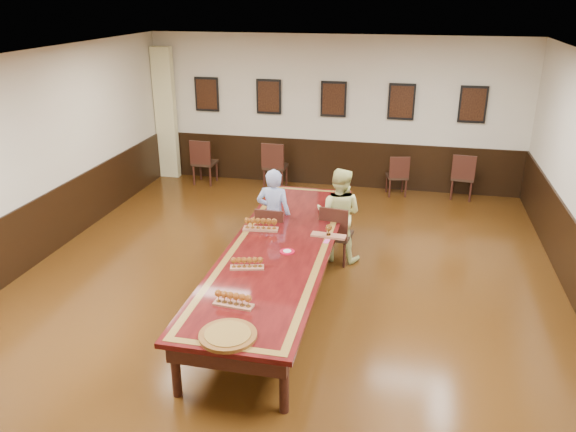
% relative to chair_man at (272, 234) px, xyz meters
% --- Properties ---
extents(floor, '(8.00, 10.00, 0.02)m').
position_rel_chair_man_xyz_m(floor, '(0.37, -1.02, -0.48)').
color(floor, black).
rests_on(floor, ground).
extents(ceiling, '(8.00, 10.00, 0.02)m').
position_rel_chair_man_xyz_m(ceiling, '(0.37, -1.02, 2.74)').
color(ceiling, white).
rests_on(ceiling, floor).
extents(wall_back, '(8.00, 0.02, 3.20)m').
position_rel_chair_man_xyz_m(wall_back, '(0.37, 3.99, 1.13)').
color(wall_back, beige).
rests_on(wall_back, floor).
extents(wall_left, '(0.02, 10.00, 3.20)m').
position_rel_chair_man_xyz_m(wall_left, '(-3.64, -1.02, 1.13)').
color(wall_left, beige).
rests_on(wall_left, floor).
extents(chair_man, '(0.45, 0.48, 0.94)m').
position_rel_chair_man_xyz_m(chair_man, '(0.00, 0.00, 0.00)').
color(chair_man, black).
rests_on(chair_man, floor).
extents(chair_woman, '(0.51, 0.55, 0.96)m').
position_rel_chair_man_xyz_m(chair_woman, '(0.98, 0.21, 0.01)').
color(chair_woman, black).
rests_on(chair_woman, floor).
extents(spare_chair_a, '(0.49, 0.53, 1.01)m').
position_rel_chair_man_xyz_m(spare_chair_a, '(-2.40, 3.48, 0.04)').
color(spare_chair_a, black).
rests_on(spare_chair_a, floor).
extents(spare_chair_b, '(0.49, 0.54, 1.03)m').
position_rel_chair_man_xyz_m(spare_chair_b, '(-0.80, 3.51, 0.05)').
color(spare_chair_b, black).
rests_on(spare_chair_b, floor).
extents(spare_chair_c, '(0.50, 0.53, 0.87)m').
position_rel_chair_man_xyz_m(spare_chair_c, '(1.79, 3.60, -0.03)').
color(spare_chair_c, black).
rests_on(spare_chair_c, floor).
extents(spare_chair_d, '(0.50, 0.54, 0.97)m').
position_rel_chair_man_xyz_m(spare_chair_d, '(3.12, 3.68, 0.02)').
color(spare_chair_d, black).
rests_on(spare_chair_d, floor).
extents(person_man, '(0.55, 0.37, 1.49)m').
position_rel_chair_man_xyz_m(person_man, '(0.00, 0.10, 0.28)').
color(person_man, '#4A68BA').
rests_on(person_man, floor).
extents(person_woman, '(0.82, 0.68, 1.51)m').
position_rel_chair_man_xyz_m(person_woman, '(1.00, 0.31, 0.28)').
color(person_woman, '#E1E48E').
rests_on(person_woman, floor).
extents(pink_phone, '(0.08, 0.14, 0.01)m').
position_rel_chair_man_xyz_m(pink_phone, '(0.97, -0.74, 0.29)').
color(pink_phone, '#D5479D').
rests_on(pink_phone, conference_table).
extents(curtain, '(0.45, 0.18, 2.90)m').
position_rel_chair_man_xyz_m(curtain, '(-3.38, 3.80, 0.98)').
color(curtain, beige).
rests_on(curtain, floor).
extents(wainscoting, '(8.00, 10.00, 1.00)m').
position_rel_chair_man_xyz_m(wainscoting, '(0.37, -1.02, 0.03)').
color(wainscoting, black).
rests_on(wainscoting, floor).
extents(conference_table, '(1.40, 5.00, 0.76)m').
position_rel_chair_man_xyz_m(conference_table, '(0.37, -1.02, 0.14)').
color(conference_table, black).
rests_on(conference_table, floor).
extents(posters, '(6.14, 0.04, 0.74)m').
position_rel_chair_man_xyz_m(posters, '(0.37, 3.92, 1.43)').
color(posters, black).
rests_on(posters, wall_back).
extents(flight_a, '(0.52, 0.21, 0.19)m').
position_rel_chair_man_xyz_m(flight_a, '(-0.04, -0.54, 0.37)').
color(flight_a, brown).
rests_on(flight_a, conference_table).
extents(flight_b, '(0.51, 0.19, 0.19)m').
position_rel_chair_man_xyz_m(flight_b, '(0.97, -0.56, 0.37)').
color(flight_b, brown).
rests_on(flight_b, conference_table).
extents(flight_c, '(0.44, 0.23, 0.16)m').
position_rel_chair_man_xyz_m(flight_c, '(0.11, -1.76, 0.36)').
color(flight_c, brown).
rests_on(flight_c, conference_table).
extents(flight_d, '(0.47, 0.18, 0.17)m').
position_rel_chair_man_xyz_m(flight_d, '(0.22, -2.66, 0.36)').
color(flight_d, brown).
rests_on(flight_d, conference_table).
extents(red_plate_grp, '(0.20, 0.20, 0.03)m').
position_rel_chair_man_xyz_m(red_plate_grp, '(0.50, -1.19, 0.29)').
color(red_plate_grp, '#AE0B23').
rests_on(red_plate_grp, conference_table).
extents(carved_platter, '(0.71, 0.71, 0.05)m').
position_rel_chair_man_xyz_m(carved_platter, '(0.35, -3.25, 0.30)').
color(carved_platter, '#573111').
rests_on(carved_platter, conference_table).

